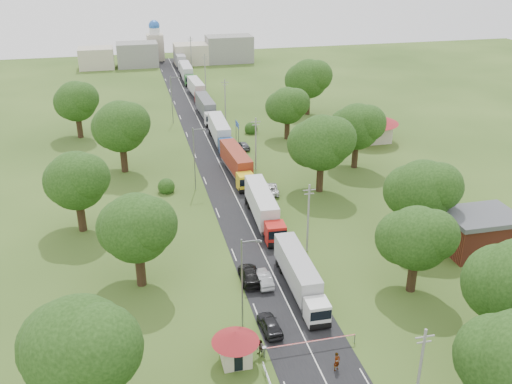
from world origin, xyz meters
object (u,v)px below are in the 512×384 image
object	(u,v)px
info_sign	(237,127)
car_lane_front	(270,325)
car_lane_mid	(263,278)
boom_barrier	(297,345)
pedestrian_near	(337,362)
truck_0	(300,275)
guard_booth	(236,343)

from	to	relation	value
info_sign	car_lane_front	xyz separation A→B (m)	(-8.20, -56.31, -2.26)
car_lane_front	car_lane_mid	distance (m)	8.42
boom_barrier	car_lane_mid	bearing A→B (deg)	91.29
car_lane_mid	pedestrian_near	distance (m)	15.47
info_sign	car_lane_mid	world-z (taller)	info_sign
info_sign	car_lane_mid	xyz separation A→B (m)	(-6.83, -48.00, -2.29)
info_sign	truck_0	bearing A→B (deg)	-93.75
car_lane_mid	info_sign	bearing A→B (deg)	-99.73
boom_barrier	car_lane_front	world-z (taller)	car_lane_front
boom_barrier	guard_booth	world-z (taller)	guard_booth
truck_0	car_lane_mid	distance (m)	4.44
guard_booth	truck_0	bearing A→B (deg)	46.72
truck_0	guard_booth	bearing A→B (deg)	-133.28
guard_booth	car_lane_mid	bearing A→B (deg)	65.09
info_sign	guard_booth	bearing A→B (deg)	-101.68
boom_barrier	car_lane_mid	xyz separation A→B (m)	(-0.27, 12.00, -0.18)
guard_booth	boom_barrier	bearing A→B (deg)	0.01
guard_booth	info_sign	size ratio (longest dim) A/B	1.07
boom_barrier	car_lane_front	distance (m)	4.04
guard_booth	truck_0	xyz separation A→B (m)	(9.10, 9.66, -0.11)
truck_0	pedestrian_near	bearing A→B (deg)	-91.97
guard_booth	pedestrian_near	size ratio (longest dim) A/B	2.35
boom_barrier	truck_0	bearing A→B (deg)	71.36
boom_barrier	car_lane_front	xyz separation A→B (m)	(-1.64, 3.69, -0.15)
boom_barrier	pedestrian_near	world-z (taller)	pedestrian_near
guard_booth	pedestrian_near	distance (m)	9.30
truck_0	car_lane_mid	world-z (taller)	truck_0
truck_0	pedestrian_near	size ratio (longest dim) A/B	7.46
pedestrian_near	car_lane_front	bearing A→B (deg)	95.01
car_lane_front	truck_0	bearing A→B (deg)	-132.92
boom_barrier	info_sign	size ratio (longest dim) A/B	2.25
truck_0	car_lane_mid	xyz separation A→B (m)	(-3.53, 2.34, -1.34)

